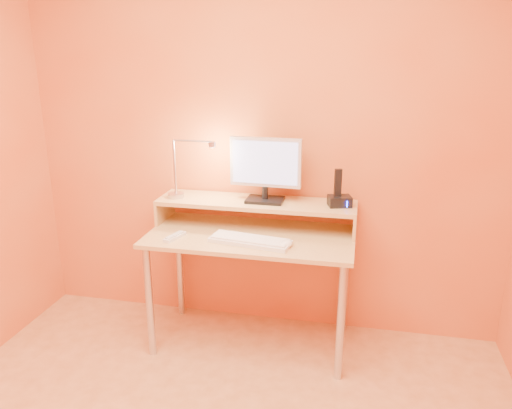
% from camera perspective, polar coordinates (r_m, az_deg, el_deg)
% --- Properties ---
extents(wall_back, '(3.00, 0.04, 2.50)m').
position_cam_1_polar(wall_back, '(3.07, 0.70, 7.97)').
color(wall_back, '#D17943').
rests_on(wall_back, floor).
extents(desk_leg_fl, '(0.04, 0.04, 0.69)m').
position_cam_1_polar(desk_leg_fl, '(3.00, -12.14, -10.90)').
color(desk_leg_fl, silver).
rests_on(desk_leg_fl, floor).
extents(desk_leg_fr, '(0.04, 0.04, 0.69)m').
position_cam_1_polar(desk_leg_fr, '(2.78, 9.69, -13.27)').
color(desk_leg_fr, silver).
rests_on(desk_leg_fr, floor).
extents(desk_leg_bl, '(0.04, 0.04, 0.69)m').
position_cam_1_polar(desk_leg_bl, '(3.42, -8.75, -7.10)').
color(desk_leg_bl, silver).
rests_on(desk_leg_bl, floor).
extents(desk_leg_br, '(0.04, 0.04, 0.69)m').
position_cam_1_polar(desk_leg_br, '(3.22, 10.14, -8.78)').
color(desk_leg_br, silver).
rests_on(desk_leg_br, floor).
extents(desk_lower, '(1.20, 0.60, 0.02)m').
position_cam_1_polar(desk_lower, '(2.91, -0.60, -3.67)').
color(desk_lower, tan).
rests_on(desk_lower, floor).
extents(shelf_riser_left, '(0.02, 0.30, 0.14)m').
position_cam_1_polar(shelf_riser_left, '(3.19, -10.42, -0.52)').
color(shelf_riser_left, tan).
rests_on(shelf_riser_left, desk_lower).
extents(shelf_riser_right, '(0.02, 0.30, 0.14)m').
position_cam_1_polar(shelf_riser_right, '(2.96, 11.30, -2.00)').
color(shelf_riser_right, tan).
rests_on(shelf_riser_right, desk_lower).
extents(desk_shelf, '(1.20, 0.30, 0.02)m').
position_cam_1_polar(desk_shelf, '(2.99, 0.02, 0.20)').
color(desk_shelf, tan).
rests_on(desk_shelf, desk_lower).
extents(monitor_foot, '(0.22, 0.16, 0.02)m').
position_cam_1_polar(monitor_foot, '(2.98, 1.04, 0.53)').
color(monitor_foot, black).
rests_on(monitor_foot, desk_shelf).
extents(monitor_neck, '(0.04, 0.04, 0.07)m').
position_cam_1_polar(monitor_neck, '(2.96, 1.05, 1.35)').
color(monitor_neck, black).
rests_on(monitor_neck, monitor_foot).
extents(monitor_panel, '(0.43, 0.05, 0.29)m').
position_cam_1_polar(monitor_panel, '(2.93, 1.10, 4.88)').
color(monitor_panel, silver).
rests_on(monitor_panel, monitor_neck).
extents(monitor_back, '(0.38, 0.03, 0.25)m').
position_cam_1_polar(monitor_back, '(2.95, 1.19, 4.98)').
color(monitor_back, black).
rests_on(monitor_back, monitor_panel).
extents(monitor_screen, '(0.39, 0.02, 0.25)m').
position_cam_1_polar(monitor_screen, '(2.91, 1.03, 4.80)').
color(monitor_screen, '#A4B1F5').
rests_on(monitor_screen, monitor_panel).
extents(lamp_base, '(0.10, 0.10, 0.02)m').
position_cam_1_polar(lamp_base, '(3.10, -9.17, 1.05)').
color(lamp_base, silver).
rests_on(lamp_base, desk_shelf).
extents(lamp_post, '(0.01, 0.01, 0.33)m').
position_cam_1_polar(lamp_post, '(3.05, -9.33, 4.25)').
color(lamp_post, silver).
rests_on(lamp_post, lamp_base).
extents(lamp_arm, '(0.24, 0.01, 0.01)m').
position_cam_1_polar(lamp_arm, '(2.98, -7.31, 7.26)').
color(lamp_arm, silver).
rests_on(lamp_arm, lamp_post).
extents(lamp_head, '(0.04, 0.04, 0.03)m').
position_cam_1_polar(lamp_head, '(2.94, -5.08, 6.92)').
color(lamp_head, silver).
rests_on(lamp_head, lamp_arm).
extents(lamp_bulb, '(0.03, 0.03, 0.00)m').
position_cam_1_polar(lamp_bulb, '(2.95, -5.07, 6.61)').
color(lamp_bulb, '#FFEAC6').
rests_on(lamp_bulb, lamp_head).
extents(phone_dock, '(0.15, 0.13, 0.06)m').
position_cam_1_polar(phone_dock, '(2.92, 9.59, 0.39)').
color(phone_dock, black).
rests_on(phone_dock, desk_shelf).
extents(phone_handset, '(0.05, 0.03, 0.16)m').
position_cam_1_polar(phone_handset, '(2.89, 9.40, 2.49)').
color(phone_handset, black).
rests_on(phone_handset, phone_dock).
extents(phone_led, '(0.01, 0.00, 0.04)m').
position_cam_1_polar(phone_led, '(2.87, 10.43, 0.04)').
color(phone_led, '#1F38FD').
rests_on(phone_led, phone_dock).
extents(keyboard, '(0.47, 0.21, 0.02)m').
position_cam_1_polar(keyboard, '(2.77, -0.69, -4.24)').
color(keyboard, silver).
rests_on(keyboard, desk_lower).
extents(mouse, '(0.09, 0.12, 0.04)m').
position_cam_1_polar(mouse, '(2.71, 3.46, -4.56)').
color(mouse, white).
rests_on(mouse, desk_lower).
extents(remote_control, '(0.09, 0.17, 0.02)m').
position_cam_1_polar(remote_control, '(2.87, -9.31, -3.70)').
color(remote_control, silver).
rests_on(remote_control, desk_lower).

